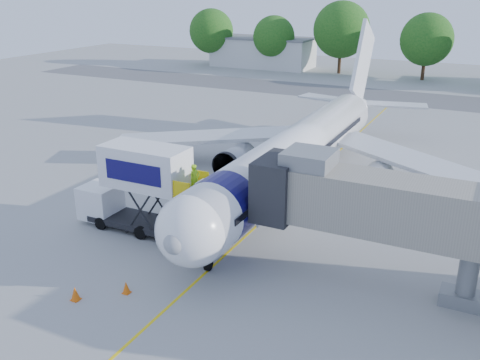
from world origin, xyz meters
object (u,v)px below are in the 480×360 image
at_px(aircraft, 300,151).
at_px(jet_bridge, 376,205).
at_px(catering_hiloader, 138,188).
at_px(ground_tug, 153,331).

bearing_deg(aircraft, jet_bridge, -54.30).
height_order(aircraft, catering_hiloader, aircraft).
xyz_separation_m(jet_bridge, catering_hiloader, (-14.26, -0.00, -1.58)).
distance_m(catering_hiloader, ground_tug, 11.74).
distance_m(jet_bridge, ground_tug, 11.97).
distance_m(jet_bridge, catering_hiloader, 14.34).
height_order(catering_hiloader, ground_tug, catering_hiloader).
bearing_deg(jet_bridge, aircraft, 125.70).
xyz_separation_m(catering_hiloader, ground_tug, (7.27, -8.98, -2.10)).
height_order(aircraft, jet_bridge, aircraft).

